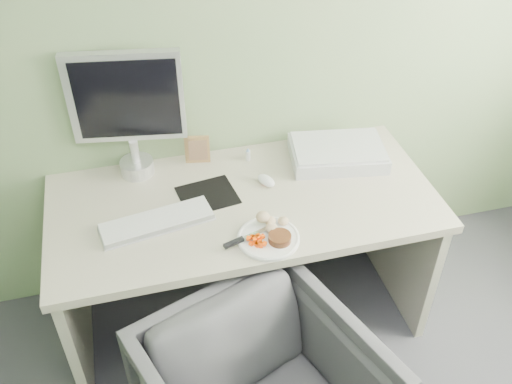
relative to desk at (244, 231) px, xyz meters
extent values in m
plane|color=gray|center=(0.00, 0.38, 0.80)|extent=(3.50, 0.00, 3.50)
cube|color=#B9B29B|center=(0.00, 0.00, 0.16)|extent=(1.60, 0.75, 0.04)
cube|color=#AFAB95|center=(-0.76, 0.00, -0.20)|extent=(0.04, 0.70, 0.69)
cube|color=#AFAB95|center=(0.76, 0.00, -0.20)|extent=(0.04, 0.70, 0.69)
cylinder|color=white|center=(0.04, -0.25, 0.19)|extent=(0.24, 0.24, 0.01)
cylinder|color=black|center=(0.07, -0.28, 0.21)|extent=(0.10, 0.10, 0.03)
ellipsoid|color=#AC7C53|center=(0.06, -0.19, 0.22)|extent=(0.11, 0.08, 0.05)
cube|color=#FF4A05|center=(-0.02, -0.28, 0.21)|extent=(0.07, 0.06, 0.04)
cube|color=silver|center=(0.00, -0.23, 0.21)|extent=(0.12, 0.06, 0.01)
cube|color=black|center=(-0.10, -0.26, 0.21)|extent=(0.08, 0.04, 0.02)
cube|color=black|center=(-0.14, 0.06, 0.18)|extent=(0.26, 0.23, 0.00)
cube|color=white|center=(-0.37, -0.06, 0.20)|extent=(0.45, 0.20, 0.02)
ellipsoid|color=white|center=(0.12, 0.08, 0.20)|extent=(0.09, 0.11, 0.03)
cube|color=#916943|center=(-0.14, 0.31, 0.25)|extent=(0.11, 0.03, 0.14)
cylinder|color=white|center=(0.08, 0.27, 0.21)|extent=(0.02, 0.02, 0.05)
cone|color=#8FB5E5|center=(0.08, 0.27, 0.24)|extent=(0.02, 0.02, 0.02)
cube|color=silver|center=(0.47, 0.17, 0.22)|extent=(0.46, 0.34, 0.06)
cylinder|color=silver|center=(-0.41, 0.29, 0.21)|extent=(0.14, 0.14, 0.06)
cylinder|color=silver|center=(-0.41, 0.29, 0.30)|extent=(0.04, 0.04, 0.10)
cube|color=silver|center=(-0.41, 0.32, 0.54)|extent=(0.47, 0.12, 0.39)
cube|color=black|center=(-0.41, 0.30, 0.54)|extent=(0.41, 0.07, 0.34)
camera|label=1|loc=(-0.40, -1.76, 1.70)|focal=40.00mm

